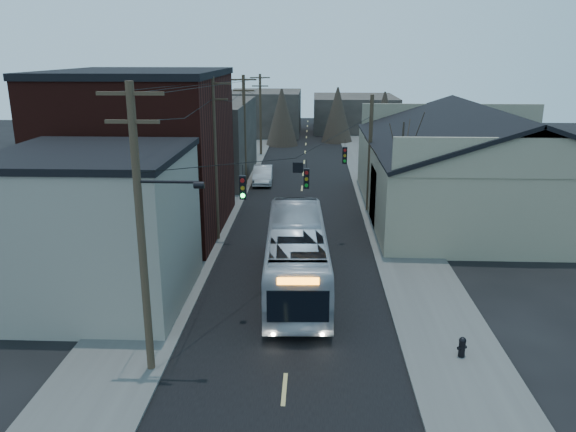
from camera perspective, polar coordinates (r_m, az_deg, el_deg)
name	(u,v)px	position (r m, az deg, el deg)	size (l,w,h in m)	color
ground	(281,426)	(18.98, -0.69, -20.55)	(160.00, 160.00, 0.00)	black
road_surface	(301,194)	(46.56, 1.37, 2.24)	(9.00, 110.00, 0.02)	black
sidewalk_left	(224,193)	(47.12, -6.56, 2.38)	(4.00, 110.00, 0.12)	#474744
sidewalk_right	(380,194)	(46.88, 9.35, 2.19)	(4.00, 110.00, 0.12)	#474744
building_clapboard	(97,230)	(27.26, -18.86, -1.36)	(8.00, 8.00, 7.00)	gray
building_brick	(143,155)	(37.34, -14.53, 6.01)	(10.00, 12.00, 10.00)	black
building_left_far	(200,140)	(52.78, -8.92, 7.61)	(9.00, 14.00, 7.00)	#2E2824
warehouse	(480,177)	(42.82, 18.96, 3.78)	(16.16, 20.60, 7.73)	#7D745B
building_far_left	(265,113)	(80.87, -2.40, 10.44)	(10.00, 12.00, 6.00)	#2E2824
building_far_right	(354,113)	(85.82, 6.72, 10.35)	(12.00, 14.00, 5.00)	#2E2824
bare_tree	(401,179)	(36.43, 11.37, 3.72)	(0.40, 0.40, 7.20)	black
utility_lines	(256,146)	(40.00, -3.25, 7.11)	(11.24, 45.28, 10.50)	#382B1E
bus	(296,255)	(27.92, 0.87, -3.93)	(2.85, 12.20, 3.40)	#B0B4BD
parked_car	(263,175)	(50.27, -2.57, 4.19)	(1.64, 4.70, 1.55)	#B4B8BD
fire_hydrant	(462,346)	(23.02, 17.27, -12.52)	(0.40, 0.28, 0.82)	black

